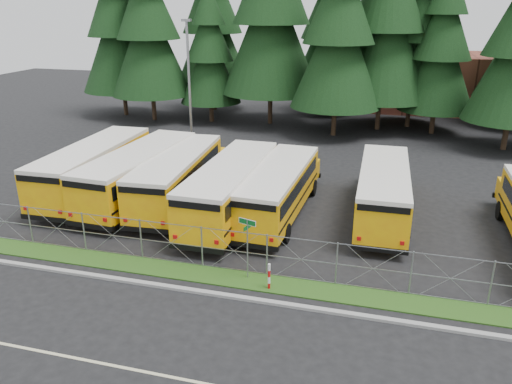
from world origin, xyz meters
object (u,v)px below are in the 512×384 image
Objects in this scene: bus_0 at (98,169)px; bus_1 at (143,174)px; bus_2 at (180,178)px; street_sign at (247,236)px; bus_3 at (233,189)px; bus_4 at (280,191)px; bus_6 at (383,192)px; light_standard at (189,84)px; striped_bollard at (269,277)px.

bus_0 reaches higher than bus_1.
bus_2 is 4.14× the size of street_sign.
bus_0 is at bearing 173.30° from bus_3.
street_sign is (0.16, -7.11, 0.57)m from bus_4.
bus_6 reaches higher than bus_4.
light_standard reaches higher than bus_1.
light_standard reaches higher than bus_6.
bus_4 is 3.97× the size of street_sign.
striped_bollard is at bearing -78.42° from bus_4.
bus_3 is at bearing -167.73° from bus_6.
street_sign is 2.34× the size of striped_bollard.
bus_0 is at bearing 147.29° from street_sign.
light_standard is (-6.82, 10.81, 3.94)m from bus_3.
bus_2 is 6.21m from bus_4.
bus_3 reaches higher than bus_6.
bus_3 is at bearing -6.13° from bus_1.
light_standard is (-9.50, 17.24, 3.47)m from street_sign.
bus_3 reaches higher than striped_bollard.
bus_1 is 1.03× the size of bus_2.
bus_0 reaches higher than bus_6.
bus_2 is 11.74m from bus_6.
bus_2 is (2.31, 0.15, -0.05)m from bus_1.
bus_2 reaches higher than striped_bollard.
bus_3 is 1.18× the size of light_standard.
bus_4 is (6.19, -0.44, -0.06)m from bus_2.
bus_2 is at bearing 130.05° from street_sign.
bus_0 is at bearing -178.67° from bus_6.
bus_0 is at bearing 147.54° from striped_bollard.
bus_6 is (14.02, 0.91, -0.10)m from bus_1.
striped_bollard is (9.77, -8.04, -0.98)m from bus_1.
bus_1 is 14.05m from bus_6.
street_sign is at bearing 150.33° from striped_bollard.
bus_0 is 14.13m from street_sign.
bus_6 reaches higher than striped_bollard.
bus_0 is 1.08× the size of bus_4.
bus_2 is 1.15× the size of light_standard.
bus_3 is (9.21, -1.20, -0.02)m from bus_0.
bus_3 is 6.98m from street_sign.
bus_3 reaches higher than bus_2.
bus_4 is 7.90m from striped_bollard.
bus_1 reaches higher than bus_3.
light_standard is at bearing 74.64° from bus_0.
bus_2 is 9.88m from street_sign.
bus_1 is 4.28× the size of street_sign.
light_standard is at bearing 104.20° from bus_2.
bus_2 is 1.04× the size of bus_4.
bus_1 is 1.08× the size of bus_4.
bus_0 is 1.00× the size of bus_1.
striped_bollard is at bearing -51.45° from bus_2.
bus_1 is at bearing 139.46° from street_sign.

